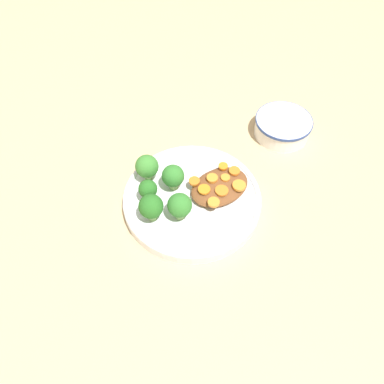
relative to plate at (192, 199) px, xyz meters
The scene contains 18 objects.
ground_plane 0.01m from the plate, ahead, with size 4.00×4.00×0.00m, color tan.
plate is the anchor object (origin of this frame).
dip_bowl 0.28m from the plate, 169.97° to the right, with size 0.13×0.13×0.04m.
stew_mound 0.06m from the plate, 163.25° to the left, with size 0.12×0.09×0.02m, color brown.
broccoli_floret_0 0.07m from the plate, 30.46° to the left, with size 0.05×0.05×0.06m.
broccoli_floret_1 0.11m from the plate, 61.52° to the right, with size 0.05×0.05×0.06m.
broccoli_floret_2 0.06m from the plate, 66.60° to the right, with size 0.04×0.04×0.06m.
broccoli_floret_3 0.10m from the plate, ahead, with size 0.05×0.05×0.06m.
broccoli_floret_4 0.09m from the plate, 29.37° to the right, with size 0.04×0.04×0.05m.
carrot_slice_0 0.09m from the plate, behind, with size 0.02×0.02×0.00m, color orange.
carrot_slice_1 0.09m from the plate, 151.75° to the left, with size 0.03×0.03×0.01m, color orange.
carrot_slice_2 0.06m from the plate, 143.42° to the left, with size 0.03×0.03×0.00m, color orange.
carrot_slice_3 0.06m from the plate, behind, with size 0.02×0.02×0.01m, color orange.
carrot_slice_4 0.06m from the plate, 109.23° to the left, with size 0.02×0.02×0.00m, color orange.
carrot_slice_5 0.04m from the plate, 136.60° to the right, with size 0.02×0.02×0.01m, color orange.
carrot_slice_6 0.08m from the plate, 169.93° to the left, with size 0.02×0.02×0.00m, color orange.
carrot_slice_7 0.04m from the plate, 146.13° to the left, with size 0.02×0.02×0.00m, color orange.
carrot_slice_8 0.10m from the plate, behind, with size 0.02×0.02×0.01m, color orange.
Camera 1 is at (0.24, 0.35, 0.61)m, focal length 35.00 mm.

